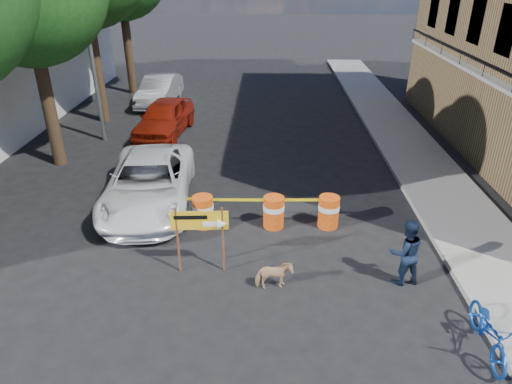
# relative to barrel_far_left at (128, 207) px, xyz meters

# --- Properties ---
(ground) EXTENTS (120.00, 120.00, 0.00)m
(ground) POSITION_rel_barrel_far_left_xyz_m (3.17, -2.94, -0.47)
(ground) COLOR black
(ground) RESTS_ON ground
(sidewalk_east) EXTENTS (2.40, 40.00, 0.15)m
(sidewalk_east) POSITION_rel_barrel_far_left_xyz_m (9.37, 3.06, -0.40)
(sidewalk_east) COLOR gray
(sidewalk_east) RESTS_ON ground
(streetlamp) EXTENTS (1.25, 0.18, 8.00)m
(streetlamp) POSITION_rel_barrel_far_left_xyz_m (-2.77, 6.56, 3.90)
(streetlamp) COLOR gray
(streetlamp) RESTS_ON ground
(barrel_far_left) EXTENTS (0.58, 0.58, 0.90)m
(barrel_far_left) POSITION_rel_barrel_far_left_xyz_m (0.00, 0.00, 0.00)
(barrel_far_left) COLOR red
(barrel_far_left) RESTS_ON ground
(barrel_mid_left) EXTENTS (0.58, 0.58, 0.90)m
(barrel_mid_left) POSITION_rel_barrel_far_left_xyz_m (2.12, -0.16, 0.00)
(barrel_mid_left) COLOR red
(barrel_mid_left) RESTS_ON ground
(barrel_mid_right) EXTENTS (0.58, 0.58, 0.90)m
(barrel_mid_right) POSITION_rel_barrel_far_left_xyz_m (4.04, -0.14, 0.00)
(barrel_mid_right) COLOR red
(barrel_mid_right) RESTS_ON ground
(barrel_far_right) EXTENTS (0.58, 0.58, 0.90)m
(barrel_far_right) POSITION_rel_barrel_far_left_xyz_m (5.54, -0.09, 0.00)
(barrel_far_right) COLOR red
(barrel_far_right) RESTS_ON ground
(detour_sign) EXTENTS (1.32, 0.25, 1.69)m
(detour_sign) POSITION_rel_barrel_far_left_xyz_m (2.49, -2.19, 0.76)
(detour_sign) COLOR #592D19
(detour_sign) RESTS_ON ground
(pedestrian) EXTENTS (0.87, 0.73, 1.59)m
(pedestrian) POSITION_rel_barrel_far_left_xyz_m (6.93, -2.50, 0.32)
(pedestrian) COLOR #101B32
(pedestrian) RESTS_ON ground
(bicycle) EXTENTS (0.69, 0.99, 1.79)m
(bicycle) POSITION_rel_barrel_far_left_xyz_m (7.97, -4.53, 0.43)
(bicycle) COLOR #1549B1
(bicycle) RESTS_ON ground
(dog) EXTENTS (0.87, 0.52, 0.69)m
(dog) POSITION_rel_barrel_far_left_xyz_m (4.02, -2.82, -0.13)
(dog) COLOR tan
(dog) RESTS_ON ground
(suv_white) EXTENTS (2.88, 5.41, 1.45)m
(suv_white) POSITION_rel_barrel_far_left_xyz_m (0.37, 1.06, 0.25)
(suv_white) COLOR white
(suv_white) RESTS_ON ground
(sedan_red) EXTENTS (2.19, 4.45, 1.46)m
(sedan_red) POSITION_rel_barrel_far_left_xyz_m (-0.44, 7.24, 0.26)
(sedan_red) COLOR maroon
(sedan_red) RESTS_ON ground
(sedan_silver) EXTENTS (1.74, 4.39, 1.42)m
(sedan_silver) POSITION_rel_barrel_far_left_xyz_m (-1.63, 11.86, 0.24)
(sedan_silver) COLOR #A6A8AD
(sedan_silver) RESTS_ON ground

